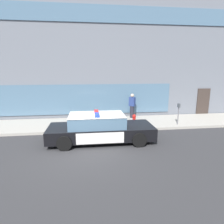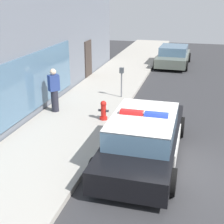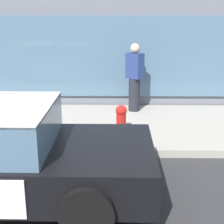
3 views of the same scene
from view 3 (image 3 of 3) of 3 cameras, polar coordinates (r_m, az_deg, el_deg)
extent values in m
cube|color=silver|center=(4.97, -3.87, -7.02)|extent=(1.77, 1.89, 0.05)
cylinder|color=black|center=(5.98, -2.53, -6.16)|extent=(0.68, 0.22, 0.68)
cylinder|color=black|center=(4.28, -4.21, -16.24)|extent=(0.68, 0.22, 0.68)
cylinder|color=red|center=(6.86, 1.50, -4.30)|extent=(0.28, 0.28, 0.10)
cylinder|color=red|center=(6.76, 1.52, -2.13)|extent=(0.19, 0.19, 0.45)
sphere|color=red|center=(6.68, 1.54, 0.23)|extent=(0.22, 0.22, 0.22)
cylinder|color=#333338|center=(6.65, 1.55, 0.87)|extent=(0.06, 0.06, 0.05)
cylinder|color=#333338|center=(6.62, 1.54, -2.36)|extent=(0.09, 0.10, 0.09)
cylinder|color=#333338|center=(6.90, 1.51, -1.56)|extent=(0.09, 0.10, 0.09)
cylinder|color=#333338|center=(6.77, 2.79, -2.28)|extent=(0.10, 0.12, 0.12)
cylinder|color=#23232D|center=(8.75, 3.71, 2.93)|extent=(0.28, 0.28, 0.85)
cube|color=navy|center=(8.61, 3.80, 7.69)|extent=(0.47, 0.46, 0.62)
sphere|color=beige|center=(8.55, 3.86, 10.53)|extent=(0.24, 0.24, 0.24)
camera|label=1|loc=(5.56, -149.78, -5.34)|focal=31.34mm
camera|label=2|loc=(11.07, -75.04, 14.81)|focal=50.95mm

